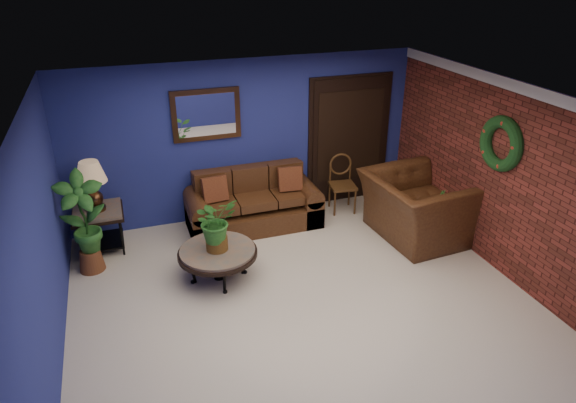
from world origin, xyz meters
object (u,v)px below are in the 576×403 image
object	(u,v)px
sofa	(252,207)
armchair	(416,207)
end_table	(99,219)
table_lamp	(91,180)
side_chair	(342,179)
coffee_table	(218,253)

from	to	relation	value
sofa	armchair	xyz separation A→B (m)	(2.19, -1.16, 0.18)
armchair	end_table	bearing A→B (deg)	71.67
sofa	table_lamp	world-z (taller)	table_lamp
end_table	table_lamp	bearing A→B (deg)	-45.00
end_table	side_chair	world-z (taller)	side_chair
coffee_table	end_table	bearing A→B (deg)	138.02
sofa	end_table	world-z (taller)	sofa
end_table	side_chair	bearing A→B (deg)	1.04
sofa	end_table	xyz separation A→B (m)	(-2.26, -0.03, 0.18)
end_table	table_lamp	world-z (taller)	table_lamp
armchair	coffee_table	bearing A→B (deg)	88.89
sofa	end_table	size ratio (longest dim) A/B	2.94
table_lamp	armchair	bearing A→B (deg)	-14.24
sofa	armchair	distance (m)	2.49
side_chair	armchair	world-z (taller)	armchair
table_lamp	armchair	xyz separation A→B (m)	(4.45, -1.13, -0.61)
table_lamp	side_chair	size ratio (longest dim) A/B	0.74
sofa	coffee_table	xyz separation A→B (m)	(-0.83, -1.31, 0.09)
table_lamp	armchair	world-z (taller)	table_lamp
coffee_table	end_table	xyz separation A→B (m)	(-1.43, 1.29, 0.10)
side_chair	armchair	distance (m)	1.37
table_lamp	coffee_table	bearing A→B (deg)	-41.98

